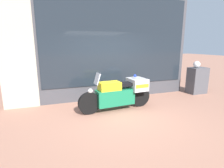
% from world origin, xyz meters
% --- Properties ---
extents(ground_plane, '(60.00, 60.00, 0.00)m').
position_xyz_m(ground_plane, '(0.00, 0.00, 0.00)').
color(ground_plane, '#9E6B56').
extents(shop_building, '(6.83, 0.55, 4.17)m').
position_xyz_m(shop_building, '(-0.48, 2.00, 2.09)').
color(shop_building, '#424247').
rests_on(shop_building, ground).
extents(window_display, '(5.31, 0.30, 1.99)m').
position_xyz_m(window_display, '(0.46, 2.03, 0.47)').
color(window_display, slate).
rests_on(window_display, ground).
extents(paramedic_motorcycle, '(2.41, 0.67, 1.21)m').
position_xyz_m(paramedic_motorcycle, '(0.09, 0.61, 0.55)').
color(paramedic_motorcycle, black).
rests_on(paramedic_motorcycle, ground).
extents(utility_cabinet, '(0.73, 0.51, 1.09)m').
position_xyz_m(utility_cabinet, '(3.87, 1.33, 0.54)').
color(utility_cabinet, '#4C4C51').
rests_on(utility_cabinet, ground).
extents(white_helmet, '(0.27, 0.27, 0.27)m').
position_xyz_m(white_helmet, '(3.76, 1.33, 1.23)').
color(white_helmet, white).
rests_on(white_helmet, utility_cabinet).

